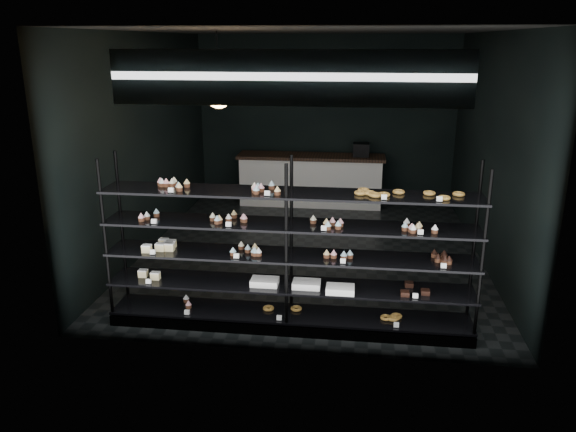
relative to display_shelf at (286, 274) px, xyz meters
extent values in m
cube|color=black|center=(0.07, 2.45, -0.62)|extent=(5.00, 6.00, 0.01)
cube|color=black|center=(0.07, 2.45, 2.57)|extent=(5.00, 6.00, 0.01)
cube|color=black|center=(0.07, 5.45, 0.97)|extent=(5.00, 0.01, 3.20)
cube|color=black|center=(0.07, -0.55, 0.97)|extent=(5.00, 0.01, 3.20)
cube|color=black|center=(-2.43, 2.45, 0.97)|extent=(0.01, 6.00, 3.20)
cube|color=black|center=(2.57, 2.45, 0.97)|extent=(0.01, 6.00, 3.20)
cube|color=black|center=(0.03, 0.00, -0.57)|extent=(4.00, 0.50, 0.12)
cylinder|color=black|center=(-1.94, -0.22, 0.36)|extent=(0.04, 0.04, 1.85)
cylinder|color=black|center=(-1.94, 0.22, 0.36)|extent=(0.04, 0.04, 1.85)
cylinder|color=black|center=(0.03, -0.22, 0.36)|extent=(0.04, 0.04, 1.85)
cylinder|color=black|center=(0.03, 0.22, 0.36)|extent=(0.04, 0.04, 1.85)
cylinder|color=black|center=(2.00, -0.22, 0.36)|extent=(0.04, 0.04, 1.85)
cylinder|color=black|center=(2.00, 0.22, 0.36)|extent=(0.04, 0.04, 1.85)
cube|color=black|center=(0.03, 0.00, -0.48)|extent=(4.00, 0.50, 0.03)
cube|color=black|center=(0.03, 0.00, -0.13)|extent=(4.00, 0.50, 0.02)
cube|color=black|center=(0.03, 0.00, 0.22)|extent=(4.00, 0.50, 0.02)
cube|color=black|center=(0.03, 0.00, 0.57)|extent=(4.00, 0.50, 0.02)
cube|color=black|center=(0.03, 0.00, 0.92)|extent=(4.00, 0.50, 0.02)
cube|color=white|center=(-1.23, -0.18, 0.96)|extent=(0.06, 0.04, 0.06)
cube|color=white|center=(-0.20, -0.18, 0.96)|extent=(0.06, 0.04, 0.06)
cube|color=white|center=(0.97, -0.18, 0.96)|extent=(0.05, 0.04, 0.06)
cube|color=white|center=(1.57, -0.18, 0.96)|extent=(0.06, 0.04, 0.06)
cube|color=white|center=(-1.41, -0.18, 0.61)|extent=(0.06, 0.04, 0.06)
cube|color=white|center=(-0.63, -0.18, 0.61)|extent=(0.05, 0.04, 0.06)
cube|color=white|center=(0.44, -0.18, 0.61)|extent=(0.06, 0.04, 0.06)
cube|color=white|center=(1.35, -0.18, 0.61)|extent=(0.06, 0.04, 0.06)
cube|color=white|center=(-1.47, -0.18, 0.26)|extent=(0.06, 0.04, 0.06)
cube|color=white|center=(-0.46, -0.18, 0.26)|extent=(0.05, 0.04, 0.06)
cube|color=white|center=(0.59, -0.18, 0.26)|extent=(0.05, 0.04, 0.06)
cube|color=white|center=(1.61, -0.18, 0.26)|extent=(0.06, 0.04, 0.06)
cube|color=white|center=(-1.56, -0.18, -0.09)|extent=(0.06, 0.04, 0.06)
cube|color=white|center=(1.34, -0.18, -0.09)|extent=(0.06, 0.04, 0.06)
cube|color=white|center=(-1.12, -0.18, -0.44)|extent=(0.06, 0.04, 0.06)
cube|color=white|center=(-0.02, -0.18, -0.44)|extent=(0.05, 0.04, 0.06)
cube|color=white|center=(1.24, -0.18, -0.44)|extent=(0.06, 0.04, 0.06)
cube|color=#0E1746|center=(0.07, -0.47, 2.12)|extent=(3.20, 0.04, 0.45)
cube|color=white|center=(0.07, -0.49, 2.12)|extent=(3.30, 0.02, 0.50)
cylinder|color=black|center=(-0.94, 0.98, 2.26)|extent=(0.01, 0.01, 0.58)
sphere|color=#F9A557|center=(-0.94, 0.98, 1.82)|extent=(0.30, 0.30, 0.30)
cube|color=silver|center=(-0.16, 4.95, -0.17)|extent=(2.70, 0.60, 0.92)
cube|color=black|center=(-0.16, 4.95, 0.32)|extent=(2.81, 0.65, 0.06)
cube|color=black|center=(0.78, 4.95, 0.48)|extent=(0.30, 0.30, 0.25)
camera|label=1|loc=(0.73, -5.62, 2.44)|focal=35.00mm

